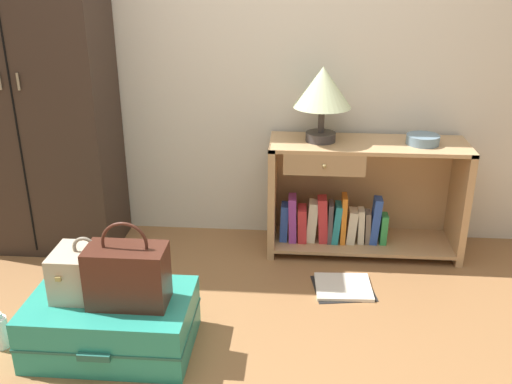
# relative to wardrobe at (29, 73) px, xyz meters

# --- Properties ---
(ground_plane) EXTENTS (9.00, 9.00, 0.00)m
(ground_plane) POSITION_rel_wardrobe_xyz_m (1.21, -1.20, -1.05)
(ground_plane) COLOR olive
(back_wall) EXTENTS (6.40, 0.10, 2.60)m
(back_wall) POSITION_rel_wardrobe_xyz_m (1.21, 0.30, 0.25)
(back_wall) COLOR silver
(back_wall) RESTS_ON ground_plane
(wardrobe) EXTENTS (0.87, 0.47, 2.10)m
(wardrobe) POSITION_rel_wardrobe_xyz_m (0.00, 0.00, 0.00)
(wardrobe) COLOR #33261E
(wardrobe) RESTS_ON ground_plane
(bookshelf) EXTENTS (1.12, 0.38, 0.68)m
(bookshelf) POSITION_rel_wardrobe_xyz_m (1.87, 0.05, -0.72)
(bookshelf) COLOR tan
(bookshelf) RESTS_ON ground_plane
(table_lamp) EXTENTS (0.32, 0.32, 0.42)m
(table_lamp) POSITION_rel_wardrobe_xyz_m (1.64, 0.04, -0.08)
(table_lamp) COLOR #3D3838
(table_lamp) RESTS_ON bookshelf
(bowl) EXTENTS (0.18, 0.18, 0.05)m
(bowl) POSITION_rel_wardrobe_xyz_m (2.21, 0.02, -0.34)
(bowl) COLOR slate
(bowl) RESTS_ON bookshelf
(suitcase_large) EXTENTS (0.73, 0.48, 0.26)m
(suitcase_large) POSITION_rel_wardrobe_xyz_m (0.71, -1.02, -0.92)
(suitcase_large) COLOR teal
(suitcase_large) RESTS_ON ground_plane
(train_case) EXTENTS (0.29, 0.24, 0.28)m
(train_case) POSITION_rel_wardrobe_xyz_m (0.61, -0.98, -0.68)
(train_case) COLOR #B7A88E
(train_case) RESTS_ON suitcase_large
(handbag) EXTENTS (0.34, 0.18, 0.39)m
(handbag) POSITION_rel_wardrobe_xyz_m (0.81, -1.04, -0.65)
(handbag) COLOR #472319
(handbag) RESTS_ON suitcase_large
(open_book_on_floor) EXTENTS (0.35, 0.33, 0.02)m
(open_book_on_floor) POSITION_rel_wardrobe_xyz_m (1.78, -0.43, -1.04)
(open_book_on_floor) COLOR white
(open_book_on_floor) RESTS_ON ground_plane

